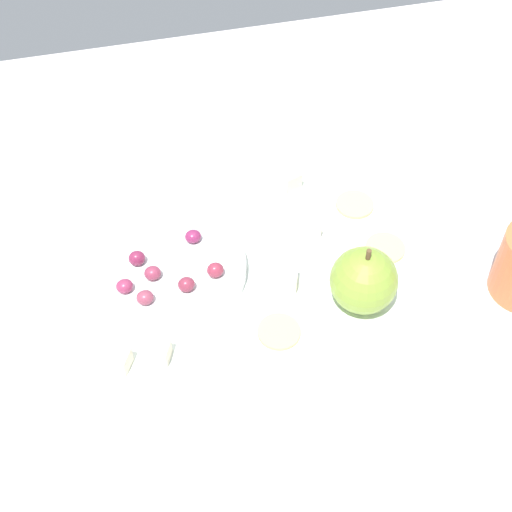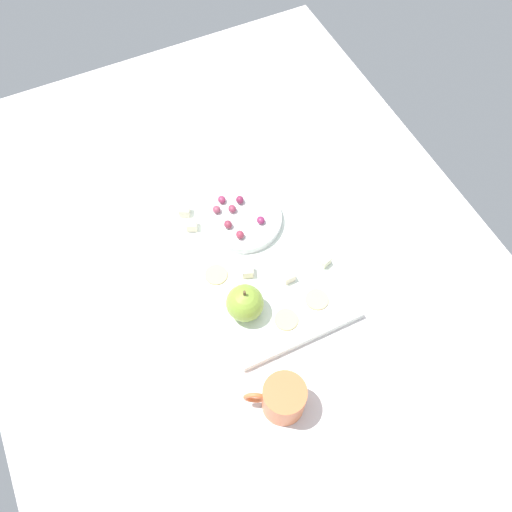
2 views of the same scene
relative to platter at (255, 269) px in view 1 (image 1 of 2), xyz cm
name	(u,v)px [view 1 (image 1 of 2)]	position (x,y,z in cm)	size (l,w,h in cm)	color
table	(273,311)	(-1.08, 3.74, -3.21)	(138.91, 101.65, 4.55)	silver
platter	(255,269)	(0.00, 0.00, 0.00)	(39.45, 24.98, 1.87)	white
serving_dish	(173,269)	(8.95, -0.65, 1.84)	(15.83, 15.83, 1.81)	white
apple_whole	(364,280)	(-9.57, 7.51, 4.44)	(7.01, 7.01, 7.01)	#85A738
apple_stem	(368,254)	(-9.57, 7.51, 8.54)	(0.50, 0.50, 1.20)	brown
cheese_cube_0	(159,352)	(12.02, 9.54, 1.99)	(2.11, 2.11, 2.11)	#F8E7C4
cheese_cube_1	(119,360)	(15.97, 9.53, 1.99)	(2.11, 2.11, 2.11)	#EFE7C8
cheese_cube_2	(290,179)	(-6.84, -10.85, 1.99)	(2.11, 2.11, 2.11)	#EBEDBD
cheese_cube_3	(310,227)	(-6.96, -2.87, 1.99)	(2.11, 2.11, 2.11)	#F8E9C6
cheese_cube_4	(287,279)	(-2.58, 3.65, 1.99)	(2.11, 2.11, 2.11)	#F9E0BD
cracker_0	(385,248)	(-14.55, 1.36, 1.14)	(4.42, 4.42, 0.40)	#E0C681
cracker_1	(355,205)	(-13.36, -5.79, 1.14)	(4.42, 4.42, 0.40)	#E2B984
cracker_2	(279,332)	(-0.24, 9.42, 1.14)	(4.42, 4.42, 0.40)	#DFB980
grape_0	(193,236)	(6.15, -3.29, 3.45)	(1.77, 1.59, 1.42)	#8A2756
grape_1	(125,286)	(14.23, 1.78, 3.47)	(1.77, 1.59, 1.44)	#973154
grape_2	(215,270)	(4.75, 1.96, 3.57)	(1.77, 1.59, 1.65)	#963045
grape_3	(145,298)	(12.39, 3.86, 3.49)	(1.77, 1.59, 1.49)	#963E55
grape_4	(137,258)	(12.49, -1.54, 3.58)	(1.77, 1.59, 1.67)	#822648
grape_5	(186,284)	(8.02, 3.11, 3.54)	(1.77, 1.59, 1.59)	#892F44
grape_6	(153,273)	(11.18, 0.78, 3.50)	(1.77, 1.59, 1.50)	#92354E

